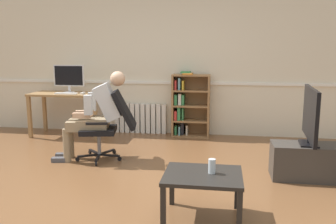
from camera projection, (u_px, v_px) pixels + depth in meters
The scene contains 14 objects.
ground_plane at pixel (143, 187), 3.93m from camera, with size 18.00×18.00×0.00m, color brown.
back_wall at pixel (175, 58), 6.27m from camera, with size 12.00×0.13×2.70m.
computer_desk at pixel (68, 99), 6.18m from camera, with size 1.26×0.60×0.76m.
imac_monitor at pixel (69, 77), 6.19m from camera, with size 0.55×0.14×0.48m.
keyboard at pixel (66, 93), 6.02m from camera, with size 0.38×0.12×0.02m, color white.
computer_mouse at pixel (83, 93), 6.00m from camera, with size 0.06×0.10×0.03m, color white.
bookshelf at pixel (188, 106), 6.17m from camera, with size 0.64×0.29×1.13m.
radiator at pixel (140, 118), 6.45m from camera, with size 0.95×0.08×0.54m.
office_chair at pixel (110, 122), 4.85m from camera, with size 0.84×0.64×0.96m.
person_seated at pixel (96, 113), 4.82m from camera, with size 1.02×0.49×1.22m.
tv_stand at pixel (307, 162), 4.16m from camera, with size 0.82×0.40×0.41m.
tv_screen at pixel (311, 115), 4.06m from camera, with size 0.23×0.97×0.66m.
coffee_table at pixel (203, 180), 3.14m from camera, with size 0.69×0.57×0.42m.
drinking_glass at pixel (212, 166), 3.13m from camera, with size 0.06×0.06×0.13m, color silver.
Camera 1 is at (0.85, -3.64, 1.50)m, focal length 38.00 mm.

